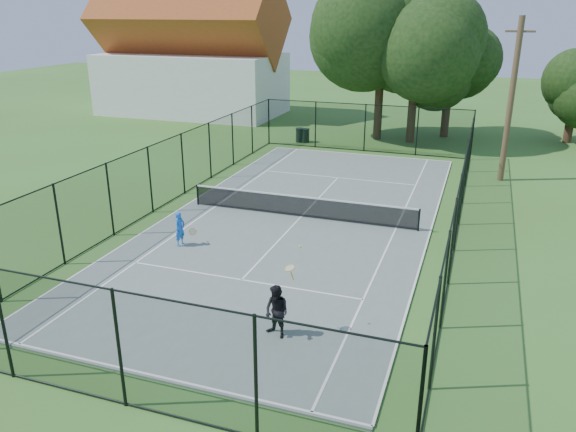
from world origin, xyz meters
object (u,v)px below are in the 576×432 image
(player_blue, at_px, (180,229))
(utility_pole, at_px, (511,101))
(trash_bin_left, at_px, (300,135))
(player_black, at_px, (277,311))
(trash_bin_right, at_px, (305,135))
(tennis_net, at_px, (301,206))

(player_blue, bearing_deg, utility_pole, 49.30)
(trash_bin_left, height_order, player_black, player_black)
(utility_pole, height_order, player_black, utility_pole)
(player_blue, bearing_deg, trash_bin_right, 92.93)
(player_blue, bearing_deg, tennis_net, 52.90)
(utility_pole, relative_size, player_black, 3.30)
(tennis_net, bearing_deg, player_blue, -127.10)
(trash_bin_left, xyz_separation_m, player_black, (6.99, -23.38, 0.34))
(tennis_net, xyz_separation_m, player_black, (2.29, -9.21, 0.24))
(player_blue, distance_m, player_black, 7.39)
(tennis_net, relative_size, trash_bin_right, 10.85)
(tennis_net, relative_size, trash_bin_left, 10.50)
(tennis_net, bearing_deg, trash_bin_right, 106.90)
(tennis_net, relative_size, player_blue, 7.52)
(trash_bin_left, height_order, utility_pole, utility_pole)
(trash_bin_right, height_order, player_black, player_black)
(tennis_net, height_order, utility_pole, utility_pole)
(trash_bin_left, bearing_deg, player_black, -73.35)
(tennis_net, bearing_deg, utility_pole, 47.64)
(utility_pole, xyz_separation_m, player_black, (-5.91, -18.21, -3.37))
(player_black, bearing_deg, trash_bin_right, 105.76)
(tennis_net, xyz_separation_m, utility_pole, (8.21, 9.00, 3.62))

